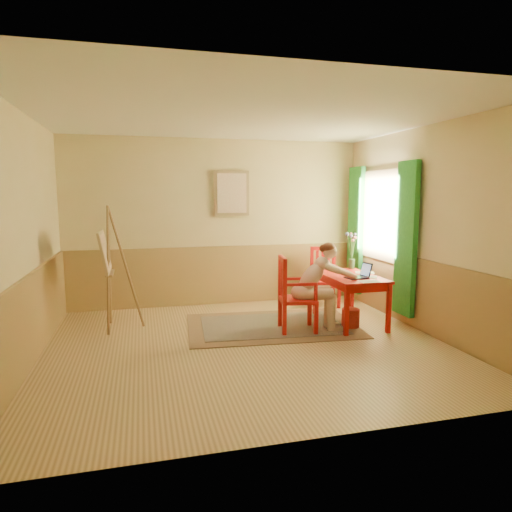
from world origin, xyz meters
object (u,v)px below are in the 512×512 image
object	(u,v)px
table	(350,281)
chair_left	(294,294)
chair_back	(324,276)
easel	(107,257)
figure	(317,282)
laptop	(360,275)

from	to	relation	value
table	chair_left	size ratio (longest dim) A/B	1.15
table	chair_back	bearing A→B (deg)	85.57
chair_back	easel	xyz separation A→B (m)	(-3.47, -0.54, 0.54)
chair_left	chair_back	bearing A→B (deg)	52.24
chair_back	figure	distance (m)	1.51
easel	chair_back	bearing A→B (deg)	8.85
figure	laptop	world-z (taller)	figure
chair_back	figure	world-z (taller)	figure
chair_left	easel	xyz separation A→B (m)	(-2.47, 0.76, 0.51)
figure	chair_left	bearing A→B (deg)	173.47
table	laptop	size ratio (longest dim) A/B	3.17
table	chair_back	distance (m)	1.15
table	figure	world-z (taller)	figure
figure	table	bearing A→B (deg)	18.73
easel	figure	bearing A→B (deg)	-15.86
figure	laptop	size ratio (longest dim) A/B	3.26
laptop	chair_back	bearing A→B (deg)	87.60
table	laptop	bearing A→B (deg)	-82.35
table	figure	distance (m)	0.62
chair_back	figure	bearing A→B (deg)	-116.89
chair_left	figure	bearing A→B (deg)	-6.53
figure	easel	size ratio (longest dim) A/B	0.71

